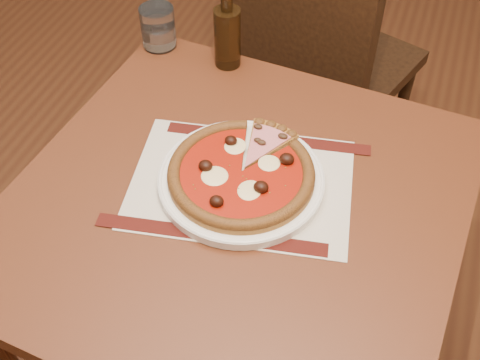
% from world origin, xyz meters
% --- Properties ---
extents(table, '(0.86, 0.86, 0.75)m').
position_xyz_m(table, '(0.92, -0.33, 0.65)').
color(table, '#5B2A15').
rests_on(table, ground).
extents(chair_far, '(0.57, 0.57, 0.96)m').
position_xyz_m(chair_far, '(0.89, 0.41, 0.55)').
color(chair_far, black).
rests_on(chair_far, ground).
extents(placemat, '(0.45, 0.36, 0.00)m').
position_xyz_m(placemat, '(0.92, -0.29, 0.75)').
color(placemat, beige).
rests_on(placemat, table).
extents(plate, '(0.31, 0.31, 0.02)m').
position_xyz_m(plate, '(0.92, -0.29, 0.76)').
color(plate, white).
rests_on(plate, placemat).
extents(pizza, '(0.27, 0.27, 0.04)m').
position_xyz_m(pizza, '(0.92, -0.29, 0.78)').
color(pizza, '#AC7729').
rests_on(pizza, plate).
extents(ham_slice, '(0.10, 0.14, 0.02)m').
position_xyz_m(ham_slice, '(0.94, -0.21, 0.78)').
color(ham_slice, '#AC7729').
rests_on(ham_slice, plate).
extents(water_glass, '(0.09, 0.09, 0.10)m').
position_xyz_m(water_glass, '(0.59, 0.06, 0.80)').
color(water_glass, white).
rests_on(water_glass, table).
extents(bottle, '(0.06, 0.06, 0.20)m').
position_xyz_m(bottle, '(0.77, 0.04, 0.83)').
color(bottle, black).
rests_on(bottle, table).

